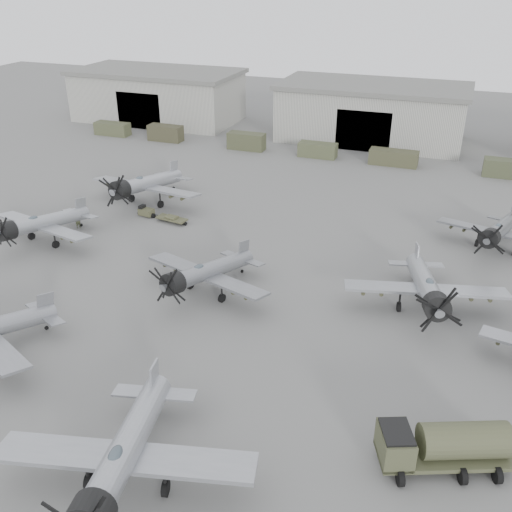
{
  "coord_description": "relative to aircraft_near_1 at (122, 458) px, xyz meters",
  "views": [
    {
      "loc": [
        14.06,
        -28.62,
        24.94
      ],
      "look_at": [
        -1.14,
        12.52,
        2.5
      ],
      "focal_mm": 40.0,
      "sensor_mm": 36.0,
      "label": 1
    }
  ],
  "objects": [
    {
      "name": "support_truck_0",
      "position": [
        -40.36,
        61.12,
        -1.5
      ],
      "size": [
        5.81,
        2.2,
        2.05
      ],
      "primitive_type": "cube",
      "color": "#43472E",
      "rests_on": "ground"
    },
    {
      "name": "ground",
      "position": [
        -0.28,
        11.12,
        -2.52
      ],
      "size": [
        220.0,
        220.0,
        0.0
      ],
      "primitive_type": "plane",
      "color": "#5C5C59",
      "rests_on": "ground"
    },
    {
      "name": "support_truck_1",
      "position": [
        -30.57,
        61.12,
        -1.3
      ],
      "size": [
        5.46,
        2.2,
        2.45
      ],
      "primitive_type": "cube",
      "color": "#393825",
      "rests_on": "ground"
    },
    {
      "name": "fuel_tanker",
      "position": [
        15.46,
        7.67,
        -0.89
      ],
      "size": [
        7.74,
        5.24,
        2.84
      ],
      "rotation": [
        0.0,
        0.0,
        0.39
      ],
      "color": "#43462E",
      "rests_on": "ground"
    },
    {
      "name": "hangar_left",
      "position": [
        -38.28,
        73.08,
        1.85
      ],
      "size": [
        29.0,
        14.8,
        8.7
      ],
      "color": "#B4B4A8",
      "rests_on": "ground"
    },
    {
      "name": "aircraft_far_1",
      "position": [
        18.38,
        37.32,
        -0.4
      ],
      "size": [
        11.76,
        10.58,
        4.68
      ],
      "rotation": [
        0.0,
        0.0,
        -0.25
      ],
      "color": "gray",
      "rests_on": "ground"
    },
    {
      "name": "aircraft_near_1",
      "position": [
        0.0,
        0.0,
        0.0
      ],
      "size": [
        13.95,
        12.56,
        5.55
      ],
      "rotation": [
        0.0,
        0.0,
        0.24
      ],
      "color": "#9C9FA5",
      "rests_on": "ground"
    },
    {
      "name": "hangar_center",
      "position": [
        -0.28,
        73.08,
        1.85
      ],
      "size": [
        29.0,
        14.8,
        8.7
      ],
      "color": "#B4B4A8",
      "rests_on": "ground"
    },
    {
      "name": "tug_trailer",
      "position": [
        -16.64,
        32.98,
        -2.07
      ],
      "size": [
        6.13,
        2.01,
        1.21
      ],
      "rotation": [
        0.0,
        0.0,
        -0.15
      ],
      "color": "#46472E",
      "rests_on": "ground"
    },
    {
      "name": "support_truck_2",
      "position": [
        -16.82,
        61.12,
        -1.28
      ],
      "size": [
        5.61,
        2.2,
        2.49
      ],
      "primitive_type": "cube",
      "color": "#3E412A",
      "rests_on": "ground"
    },
    {
      "name": "support_truck_5",
      "position": [
        19.44,
        61.12,
        -1.36
      ],
      "size": [
        5.19,
        2.2,
        2.33
      ],
      "primitive_type": "cube",
      "color": "#3E432C",
      "rests_on": "ground"
    },
    {
      "name": "aircraft_mid_1",
      "position": [
        -4.64,
        19.84,
        -0.36
      ],
      "size": [
        11.92,
        10.73,
        4.77
      ],
      "rotation": [
        0.0,
        0.0,
        -0.3
      ],
      "color": "gray",
      "rests_on": "ground"
    },
    {
      "name": "support_truck_3",
      "position": [
        -5.74,
        61.12,
        -1.5
      ],
      "size": [
        5.52,
        2.2,
        2.06
      ],
      "primitive_type": "cube",
      "color": "#444A30",
      "rests_on": "ground"
    },
    {
      "name": "aircraft_far_0",
      "position": [
        -19.77,
        36.04,
        -0.02
      ],
      "size": [
        13.85,
        12.47,
        5.51
      ],
      "rotation": [
        0.0,
        0.0,
        -0.11
      ],
      "color": "#9DA0A6",
      "rests_on": "ground"
    },
    {
      "name": "aircraft_mid_0",
      "position": [
        -24.12,
        23.33,
        -0.34
      ],
      "size": [
        12.09,
        10.88,
        4.8
      ],
      "rotation": [
        0.0,
        0.0,
        -0.2
      ],
      "color": "#999CA1",
      "rests_on": "ground"
    },
    {
      "name": "support_truck_4",
      "position": [
        5.14,
        61.12,
        -1.47
      ],
      "size": [
        6.67,
        2.2,
        2.1
      ],
      "primitive_type": "cube",
      "color": "#3F402A",
      "rests_on": "ground"
    },
    {
      "name": "aircraft_mid_2",
      "position": [
        12.98,
        23.46,
        -0.18
      ],
      "size": [
        12.94,
        11.64,
        5.15
      ],
      "rotation": [
        0.0,
        0.0,
        0.25
      ],
      "color": "#9B9EA4",
      "rests_on": "ground"
    },
    {
      "name": "ground_crew",
      "position": [
        -23.12,
        27.9,
        -1.7
      ],
      "size": [
        0.61,
        0.71,
        1.65
      ],
      "primitive_type": "imported",
      "rotation": [
        0.0,
        0.0,
        1.15
      ],
      "color": "#42462E",
      "rests_on": "ground"
    }
  ]
}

